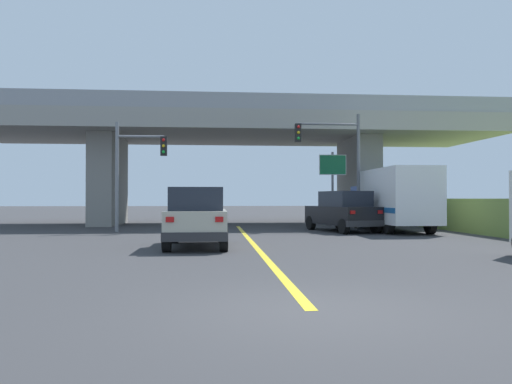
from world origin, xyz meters
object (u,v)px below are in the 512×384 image
suv_lead (197,217)px  suv_crossing (343,211)px  traffic_signal_farside (134,163)px  box_truck (393,199)px  highway_sign (333,172)px  traffic_signal_nearside (338,155)px

suv_lead → suv_crossing: 10.34m
suv_crossing → traffic_signal_farside: size_ratio=0.93×
box_truck → highway_sign: (-1.89, 5.13, 1.64)m
suv_lead → suv_crossing: (7.02, 7.59, 0.00)m
suv_crossing → highway_sign: (0.72, 5.14, 2.27)m
traffic_signal_farside → highway_sign: bearing=21.6°
box_truck → highway_sign: bearing=110.2°
suv_lead → suv_crossing: same height
suv_lead → traffic_signal_farside: 9.30m
traffic_signal_nearside → traffic_signal_farside: traffic_signal_nearside is taller
suv_lead → suv_crossing: bearing=47.2°
box_truck → traffic_signal_farside: bearing=176.9°
box_truck → suv_crossing: bearing=-180.0°
suv_crossing → highway_sign: 5.66m
suv_lead → traffic_signal_nearside: size_ratio=0.70×
suv_crossing → highway_sign: size_ratio=1.14×
suv_crossing → highway_sign: highway_sign is taller
suv_lead → traffic_signal_farside: size_ratio=0.78×
suv_lead → box_truck: 12.28m
suv_lead → traffic_signal_farside: (-3.40, 8.31, 2.42)m
traffic_signal_farside → suv_crossing: bearing=-3.9°
suv_crossing → traffic_signal_nearside: 3.27m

